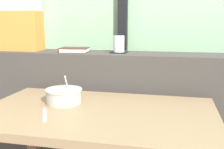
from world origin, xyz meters
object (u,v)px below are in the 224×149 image
Objects in this scene: coaster_square at (119,52)px; fork_utensil at (45,114)px; throw_pillow at (18,31)px; breakfast_table at (97,134)px; juice_glass at (119,45)px; closed_book at (74,50)px; soup_bowl at (64,96)px.

coaster_square is 0.59× the size of fork_utensil.
breakfast_table is at bearing -37.28° from throw_pillow.
juice_glass is (-0.00, 0.00, 0.05)m from coaster_square.
juice_glass is 0.55× the size of closed_book.
juice_glass reaches higher than closed_book.
fork_utensil is at bearing -106.56° from juice_glass.
coaster_square is 0.71m from fork_utensil.
coaster_square is 0.55× the size of soup_bowl.
juice_glass reaches higher than soup_bowl.
fork_utensil is (-0.19, -0.65, -0.25)m from juice_glass.
closed_book is 0.48m from soup_bowl.
coaster_square is 0.52m from soup_bowl.
breakfast_table is 6.26× the size of fork_utensil.
breakfast_table is 10.65× the size of coaster_square.
throw_pillow reaches higher than coaster_square.
closed_book is 1.09× the size of fork_utensil.
soup_bowl is at bearing -111.40° from juice_glass.
fork_utensil is at bearing -81.44° from closed_book.
closed_book reaches higher than fork_utensil.
juice_glass reaches higher than breakfast_table.
throw_pillow is (-0.69, -0.00, 0.13)m from coaster_square.
soup_bowl is (-0.19, 0.08, 0.15)m from breakfast_table.
coaster_square is at bearing 46.80° from fork_utensil.
soup_bowl is 0.19m from fork_utensil.
breakfast_table is 0.99m from throw_pillow.
breakfast_table is 5.90× the size of soup_bowl.
throw_pillow is (-0.41, 0.02, 0.12)m from closed_book.
closed_book is (-0.29, -0.03, 0.01)m from coaster_square.
coaster_square is 0.54× the size of closed_book.
coaster_square is 0.31× the size of throw_pillow.
fork_utensil is (-0.01, -0.19, -0.03)m from soup_bowl.
throw_pillow is 0.88m from fork_utensil.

